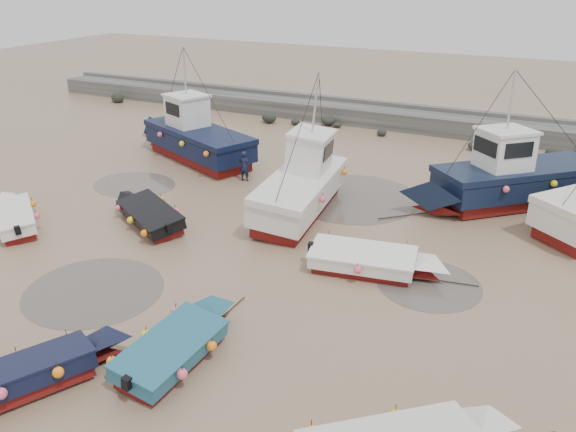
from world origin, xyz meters
name	(u,v)px	position (x,y,z in m)	size (l,w,h in m)	color
ground	(248,272)	(0.00, 0.00, 0.00)	(120.00, 120.00, 0.00)	#8F7559
seawall	(406,120)	(0.05, 21.99, 0.63)	(60.00, 4.92, 1.50)	slate
puddle_a	(94,290)	(-4.20, -3.43, 0.00)	(4.84, 4.84, 0.01)	#564E47
puddle_b	(429,284)	(6.19, 2.01, 0.00)	(3.69, 3.69, 0.01)	#564E47
puddle_c	(134,184)	(-9.73, 5.35, 0.00)	(4.41, 4.41, 0.01)	#564E47
puddle_d	(353,197)	(1.04, 8.58, 0.00)	(6.38, 6.38, 0.01)	#564E47
dinghy_0	(16,213)	(-11.05, -0.74, 0.55)	(5.22, 4.14, 1.43)	maroon
dinghy_1	(40,368)	(-1.99, -7.68, 0.55)	(3.46, 5.34, 1.43)	maroon
dinghy_2	(177,342)	(0.62, -5.14, 0.55)	(2.16, 5.76, 1.43)	maroon
dinghy_4	(149,211)	(-6.03, 1.94, 0.54)	(5.80, 3.77, 1.43)	maroon
dinghy_5	(373,259)	(4.10, 1.99, 0.54)	(6.11, 2.53, 1.43)	maroon
cabin_boat_0	(192,136)	(-9.48, 10.36, 1.31)	(10.51, 5.99, 6.22)	maroon
cabin_boat_1	(302,182)	(-0.64, 6.19, 1.34)	(3.17, 10.16, 6.22)	maroon
cabin_boat_2	(509,178)	(7.76, 10.83, 1.31)	(9.25, 8.43, 6.22)	maroon
person	(245,181)	(-4.89, 8.33, 0.00)	(0.59, 0.38, 1.60)	#141734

